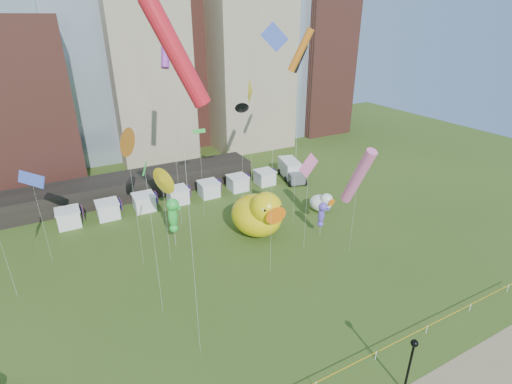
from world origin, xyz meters
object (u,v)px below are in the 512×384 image
lamppost (411,360)px  box_truck (291,170)px  small_duck (322,202)px  seahorse_purple (322,213)px  seahorse_green (173,213)px  big_duck (259,214)px

lamppost → box_truck: size_ratio=0.68×
small_duck → seahorse_purple: size_ratio=0.91×
lamppost → box_truck: lamppost is taller
seahorse_purple → lamppost: (-8.33, -21.32, -0.02)m
small_duck → lamppost: bearing=-125.1°
seahorse_green → box_truck: size_ratio=0.83×
small_duck → seahorse_green: size_ratio=0.65×
box_truck → lamppost: bearing=-97.6°
small_duck → seahorse_green: seahorse_green is taller
big_duck → seahorse_purple: big_duck is taller
seahorse_purple → seahorse_green: bearing=139.9°
lamppost → big_duck: bearing=86.7°
big_duck → small_duck: big_duck is taller
big_duck → lamppost: 25.25m
big_duck → lamppost: bearing=-95.6°
box_truck → small_duck: bearing=-89.2°
small_duck → seahorse_purple: 7.01m
big_duck → seahorse_purple: 7.92m
big_duck → seahorse_green: (-10.23, 2.35, 1.54)m
big_duck → lamppost: (-1.43, -25.21, 0.17)m
big_duck → box_truck: big_duck is taller
lamppost → seahorse_green: bearing=107.7°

